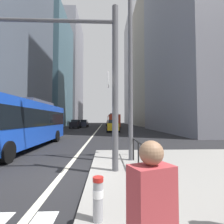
% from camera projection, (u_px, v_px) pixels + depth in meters
% --- Properties ---
extents(ground_plane, '(160.00, 160.00, 0.00)m').
position_uv_depth(ground_plane, '(95.00, 132.00, 25.93)').
color(ground_plane, black).
extents(lane_centre_line, '(0.20, 80.00, 0.01)m').
position_uv_depth(lane_centre_line, '(98.00, 129.00, 35.91)').
color(lane_centre_line, beige).
rests_on(lane_centre_line, ground).
extents(office_tower_left_mid, '(11.94, 18.36, 32.79)m').
position_uv_depth(office_tower_left_mid, '(47.00, 71.00, 50.31)').
color(office_tower_left_mid, slate).
rests_on(office_tower_left_mid, ground).
extents(office_tower_left_far, '(11.55, 23.34, 46.89)m').
position_uv_depth(office_tower_left_far, '(67.00, 72.00, 76.75)').
color(office_tower_left_far, gray).
rests_on(office_tower_left_far, ground).
extents(office_tower_right_mid, '(11.02, 19.50, 40.73)m').
position_uv_depth(office_tower_right_mid, '(155.00, 61.00, 52.89)').
color(office_tower_right_mid, gray).
rests_on(office_tower_right_mid, ground).
extents(office_tower_right_far, '(11.03, 25.93, 49.63)m').
position_uv_depth(office_tower_right_far, '(139.00, 70.00, 77.85)').
color(office_tower_right_far, '#9E9EA3').
rests_on(office_tower_right_far, ground).
extents(city_bus_blue_oncoming, '(2.77, 11.56, 3.40)m').
position_uv_depth(city_bus_blue_oncoming, '(22.00, 121.00, 11.29)').
color(city_bus_blue_oncoming, blue).
rests_on(city_bus_blue_oncoming, ground).
extents(city_bus_red_receding, '(2.80, 10.80, 3.40)m').
position_uv_depth(city_bus_red_receding, '(113.00, 120.00, 41.83)').
color(city_bus_red_receding, red).
rests_on(city_bus_red_receding, ground).
extents(city_bus_red_distant, '(2.93, 11.01, 3.40)m').
position_uv_depth(city_bus_red_distant, '(111.00, 120.00, 65.18)').
color(city_bus_red_distant, red).
rests_on(city_bus_red_distant, ground).
extents(car_oncoming_mid, '(2.05, 4.40, 1.94)m').
position_uv_depth(car_oncoming_mid, '(84.00, 123.00, 43.76)').
color(car_oncoming_mid, '#232838').
rests_on(car_oncoming_mid, ground).
extents(car_receding_near, '(2.17, 4.47, 1.94)m').
position_uv_depth(car_receding_near, '(109.00, 123.00, 51.91)').
color(car_receding_near, '#B2A899').
rests_on(car_receding_near, ground).
extents(car_receding_far, '(2.17, 4.34, 1.94)m').
position_uv_depth(car_receding_far, '(113.00, 126.00, 27.12)').
color(car_receding_far, gold).
rests_on(car_receding_far, ground).
extents(car_oncoming_far, '(2.16, 4.48, 1.94)m').
position_uv_depth(car_oncoming_far, '(76.00, 124.00, 38.20)').
color(car_oncoming_far, black).
rests_on(car_oncoming_far, ground).
extents(traffic_signal_gantry, '(7.23, 0.65, 6.00)m').
position_uv_depth(traffic_signal_gantry, '(47.00, 58.00, 6.06)').
color(traffic_signal_gantry, '#515156').
rests_on(traffic_signal_gantry, median_island).
extents(street_lamp_post, '(5.50, 0.32, 8.00)m').
position_uv_depth(street_lamp_post, '(130.00, 47.00, 7.79)').
color(street_lamp_post, '#56565B').
rests_on(street_lamp_post, median_island).
extents(bollard_left, '(0.20, 0.20, 0.77)m').
position_uv_depth(bollard_left, '(98.00, 196.00, 3.04)').
color(bollard_left, '#99999E').
rests_on(bollard_left, median_island).
extents(pedestrian_railing, '(0.06, 3.49, 0.98)m').
position_uv_depth(pedestrian_railing, '(136.00, 146.00, 6.98)').
color(pedestrian_railing, black).
rests_on(pedestrian_railing, median_island).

